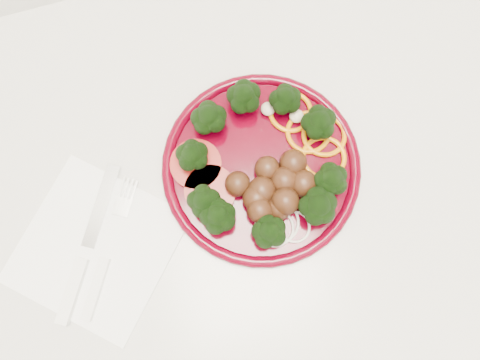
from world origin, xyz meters
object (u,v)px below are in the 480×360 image
object	(u,v)px
plate	(262,168)
fork	(101,271)
knife	(82,263)
napkin	(96,248)

from	to	relation	value
plate	fork	world-z (taller)	plate
knife	fork	bearing A→B (deg)	-97.00
plate	knife	size ratio (longest dim) A/B	1.40
napkin	fork	bearing A→B (deg)	-87.70
napkin	knife	distance (m)	0.02
napkin	fork	size ratio (longest dim) A/B	1.10
plate	napkin	size ratio (longest dim) A/B	1.43
plate	knife	distance (m)	0.24
napkin	fork	distance (m)	0.03
plate	napkin	bearing A→B (deg)	-171.25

